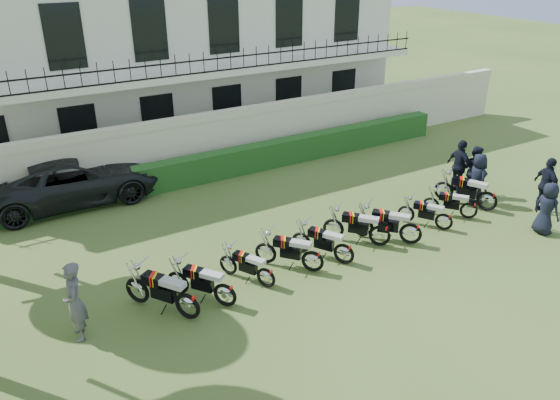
{
  "coord_description": "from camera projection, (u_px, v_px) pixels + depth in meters",
  "views": [
    {
      "loc": [
        -7.92,
        -10.25,
        7.99
      ],
      "look_at": [
        -0.87,
        1.67,
        1.45
      ],
      "focal_mm": 35.0,
      "sensor_mm": 36.0,
      "label": 1
    }
  ],
  "objects": [
    {
      "name": "motorcycle_7",
      "position": [
        444.0,
        218.0,
        16.56
      ],
      "size": [
        0.98,
        1.5,
        0.94
      ],
      "rotation": [
        0.0,
        0.0,
        0.56
      ],
      "color": "black",
      "rests_on": "ground"
    },
    {
      "name": "motorcycle_8",
      "position": [
        469.0,
        207.0,
        17.25
      ],
      "size": [
        1.17,
        1.38,
        0.94
      ],
      "rotation": [
        0.0,
        0.0,
        0.7
      ],
      "color": "black",
      "rests_on": "ground"
    },
    {
      "name": "motorcycle_0",
      "position": [
        187.0,
        300.0,
        12.57
      ],
      "size": [
        1.27,
        1.83,
        1.16
      ],
      "rotation": [
        0.0,
        0.0,
        0.59
      ],
      "color": "black",
      "rests_on": "ground"
    },
    {
      "name": "motorcycle_6",
      "position": [
        411.0,
        229.0,
        15.74
      ],
      "size": [
        1.41,
        1.64,
        1.13
      ],
      "rotation": [
        0.0,
        0.0,
        0.7
      ],
      "color": "black",
      "rests_on": "ground"
    },
    {
      "name": "ground",
      "position": [
        338.0,
        263.0,
        15.04
      ],
      "size": [
        100.0,
        100.0,
        0.0
      ],
      "primitive_type": "plane",
      "color": "#3C5321",
      "rests_on": "ground"
    },
    {
      "name": "motorcycle_9",
      "position": [
        488.0,
        196.0,
        17.72
      ],
      "size": [
        1.04,
        1.96,
        1.15
      ],
      "rotation": [
        0.0,
        0.0,
        0.44
      ],
      "color": "black",
      "rests_on": "ground"
    },
    {
      "name": "officer_5",
      "position": [
        460.0,
        166.0,
        18.96
      ],
      "size": [
        0.52,
        1.14,
        1.91
      ],
      "primitive_type": "imported",
      "rotation": [
        0.0,
        0.0,
        1.52
      ],
      "color": "black",
      "rests_on": "ground"
    },
    {
      "name": "officer_4",
      "position": [
        474.0,
        170.0,
        18.91
      ],
      "size": [
        0.73,
        0.9,
        1.73
      ],
      "primitive_type": "imported",
      "rotation": [
        0.0,
        0.0,
        1.66
      ],
      "color": "black",
      "rests_on": "ground"
    },
    {
      "name": "motorcycle_4",
      "position": [
        344.0,
        249.0,
        14.77
      ],
      "size": [
        1.04,
        1.7,
        1.04
      ],
      "rotation": [
        0.0,
        0.0,
        0.52
      ],
      "color": "black",
      "rests_on": "ground"
    },
    {
      "name": "motorcycle_2",
      "position": [
        266.0,
        273.0,
        13.77
      ],
      "size": [
        0.91,
        1.57,
        0.94
      ],
      "rotation": [
        0.0,
        0.0,
        0.49
      ],
      "color": "black",
      "rests_on": "ground"
    },
    {
      "name": "perimeter_wall",
      "position": [
        215.0,
        141.0,
        20.77
      ],
      "size": [
        30.0,
        0.35,
        2.3
      ],
      "color": "beige",
      "rests_on": "ground"
    },
    {
      "name": "officer_3",
      "position": [
        477.0,
        178.0,
        18.22
      ],
      "size": [
        0.77,
        0.97,
        1.73
      ],
      "primitive_type": "imported",
      "rotation": [
        0.0,
        0.0,
        1.28
      ],
      "color": "black",
      "rests_on": "ground"
    },
    {
      "name": "motorcycle_1",
      "position": [
        225.0,
        290.0,
        13.02
      ],
      "size": [
        1.22,
        1.64,
        1.06
      ],
      "rotation": [
        0.0,
        0.0,
        0.63
      ],
      "color": "black",
      "rests_on": "ground"
    },
    {
      "name": "suv",
      "position": [
        72.0,
        180.0,
        18.3
      ],
      "size": [
        5.7,
        2.69,
        1.57
      ],
      "primitive_type": "imported",
      "rotation": [
        0.0,
        0.0,
        1.56
      ],
      "color": "black",
      "rests_on": "ground"
    },
    {
      "name": "motorcycle_5",
      "position": [
        380.0,
        231.0,
        15.66
      ],
      "size": [
        1.38,
        1.58,
        1.09
      ],
      "rotation": [
        0.0,
        0.0,
        0.71
      ],
      "color": "black",
      "rests_on": "ground"
    },
    {
      "name": "officer_2",
      "position": [
        547.0,
        185.0,
        17.52
      ],
      "size": [
        0.74,
        1.18,
        1.87
      ],
      "primitive_type": "imported",
      "rotation": [
        0.0,
        0.0,
        1.29
      ],
      "color": "black",
      "rests_on": "ground"
    },
    {
      "name": "hedge",
      "position": [
        248.0,
        159.0,
        20.89
      ],
      "size": [
        18.0,
        0.6,
        1.0
      ],
      "primitive_type": "cube",
      "color": "#204719",
      "rests_on": "ground"
    },
    {
      "name": "officer_0",
      "position": [
        547.0,
        208.0,
        16.26
      ],
      "size": [
        0.55,
        0.82,
        1.64
      ],
      "primitive_type": "imported",
      "rotation": [
        0.0,
        0.0,
        1.54
      ],
      "color": "black",
      "rests_on": "ground"
    },
    {
      "name": "inspector",
      "position": [
        75.0,
        302.0,
        11.83
      ],
      "size": [
        0.53,
        0.73,
        1.88
      ],
      "primitive_type": "imported",
      "rotation": [
        0.0,
        0.0,
        -1.69
      ],
      "color": "#57575C",
      "rests_on": "ground"
    },
    {
      "name": "motorcycle_3",
      "position": [
        313.0,
        256.0,
        14.42
      ],
      "size": [
        1.34,
        1.54,
        1.06
      ],
      "rotation": [
        0.0,
        0.0,
        0.71
      ],
      "color": "black",
      "rests_on": "ground"
    },
    {
      "name": "building",
      "position": [
        157.0,
        49.0,
        24.32
      ],
      "size": [
        20.4,
        9.6,
        7.4
      ],
      "color": "silver",
      "rests_on": "ground"
    }
  ]
}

